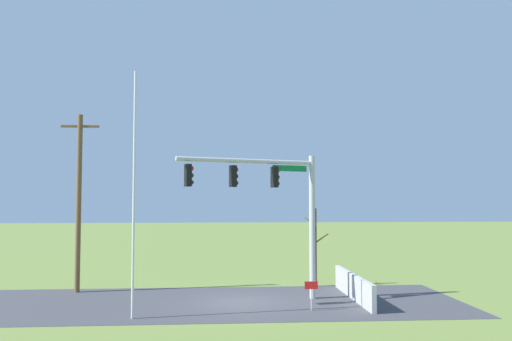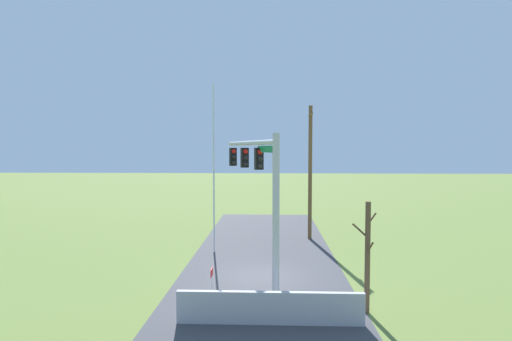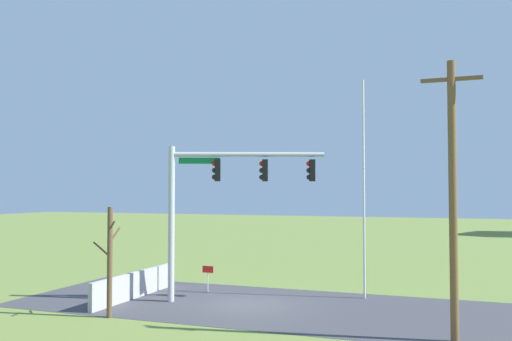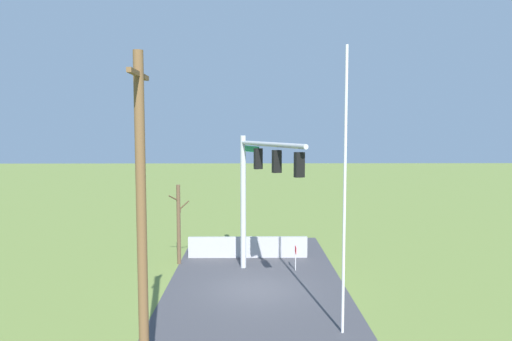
{
  "view_description": "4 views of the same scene",
  "coord_description": "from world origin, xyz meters",
  "px_view_note": "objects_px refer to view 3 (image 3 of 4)",
  "views": [
    {
      "loc": [
        -1.06,
        -23.61,
        4.68
      ],
      "look_at": [
        0.64,
        -0.0,
        6.0
      ],
      "focal_mm": 36.07,
      "sensor_mm": 36.0,
      "label": 1
    },
    {
      "loc": [
        19.01,
        0.42,
        6.15
      ],
      "look_at": [
        -0.8,
        -0.32,
        5.05
      ],
      "focal_mm": 28.26,
      "sensor_mm": 36.0,
      "label": 2
    },
    {
      "loc": [
        -8.09,
        21.35,
        4.78
      ],
      "look_at": [
        -0.08,
        -0.72,
        5.69
      ],
      "focal_mm": 37.63,
      "sensor_mm": 36.0,
      "label": 3
    },
    {
      "loc": [
        -20.11,
        0.25,
        6.99
      ],
      "look_at": [
        0.62,
        -0.0,
        5.22
      ],
      "focal_mm": 32.91,
      "sensor_mm": 36.0,
      "label": 4
    }
  ],
  "objects_px": {
    "signal_mast": "(217,191)",
    "flagpole": "(364,188)",
    "open_sign": "(208,273)",
    "bare_tree": "(110,260)",
    "utility_pole": "(453,195)"
  },
  "relations": [
    {
      "from": "utility_pole",
      "to": "open_sign",
      "type": "bearing_deg",
      "value": -24.73
    },
    {
      "from": "flagpole",
      "to": "open_sign",
      "type": "distance_m",
      "value": 8.34
    },
    {
      "from": "utility_pole",
      "to": "bare_tree",
      "type": "distance_m",
      "value": 12.58
    },
    {
      "from": "signal_mast",
      "to": "bare_tree",
      "type": "bearing_deg",
      "value": 57.46
    },
    {
      "from": "open_sign",
      "to": "flagpole",
      "type": "bearing_deg",
      "value": -172.66
    },
    {
      "from": "signal_mast",
      "to": "open_sign",
      "type": "xyz_separation_m",
      "value": [
        1.33,
        -1.9,
        -3.89
      ]
    },
    {
      "from": "flagpole",
      "to": "bare_tree",
      "type": "xyz_separation_m",
      "value": [
        8.56,
        6.95,
        -2.76
      ]
    },
    {
      "from": "bare_tree",
      "to": "open_sign",
      "type": "distance_m",
      "value": 6.28
    },
    {
      "from": "signal_mast",
      "to": "utility_pole",
      "type": "distance_m",
      "value": 10.17
    },
    {
      "from": "bare_tree",
      "to": "open_sign",
      "type": "relative_size",
      "value": 3.43
    },
    {
      "from": "signal_mast",
      "to": "open_sign",
      "type": "relative_size",
      "value": 5.53
    },
    {
      "from": "bare_tree",
      "to": "signal_mast",
      "type": "bearing_deg",
      "value": -122.54
    },
    {
      "from": "signal_mast",
      "to": "utility_pole",
      "type": "relative_size",
      "value": 0.75
    },
    {
      "from": "flagpole",
      "to": "open_sign",
      "type": "bearing_deg",
      "value": 7.34
    },
    {
      "from": "signal_mast",
      "to": "flagpole",
      "type": "distance_m",
      "value": 6.57
    }
  ]
}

